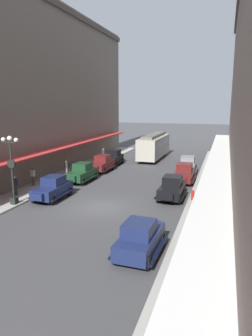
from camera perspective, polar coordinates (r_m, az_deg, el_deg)
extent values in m
plane|color=#424244|center=(23.47, -4.51, -7.17)|extent=(200.00, 200.00, 0.00)
cube|color=#A8A59E|center=(27.08, -19.43, -5.06)|extent=(3.00, 60.00, 0.15)
cube|color=#A8A59E|center=(21.88, 14.22, -8.74)|extent=(3.00, 60.00, 0.15)
cube|color=#BF3333|center=(26.79, -20.88, 1.09)|extent=(1.80, 54.00, 0.16)
cube|color=white|center=(21.03, 16.25, -1.36)|extent=(1.80, 54.00, 0.16)
cube|color=#193D23|center=(30.95, -8.14, -1.16)|extent=(1.80, 3.94, 0.80)
cube|color=#193D23|center=(31.01, -7.97, 0.29)|extent=(1.48, 1.74, 0.70)
cube|color=#8C9EA8|center=(31.01, -7.97, 0.29)|extent=(1.41, 1.70, 0.42)
cube|color=#193D23|center=(29.12, -10.06, -1.94)|extent=(0.94, 0.38, 0.52)
cube|color=black|center=(30.61, -6.54, -1.88)|extent=(0.33, 3.51, 0.12)
cube|color=black|center=(31.47, -9.66, -1.59)|extent=(0.33, 3.51, 0.12)
cylinder|color=black|center=(29.51, -7.94, -2.59)|extent=(0.24, 0.69, 0.68)
cylinder|color=black|center=(30.26, -10.66, -2.32)|extent=(0.24, 0.69, 0.68)
cylinder|color=black|center=(31.89, -5.71, -1.45)|extent=(0.24, 0.69, 0.68)
cylinder|color=black|center=(32.59, -8.29, -1.23)|extent=(0.24, 0.69, 0.68)
cube|color=#591919|center=(35.37, -4.44, 0.56)|extent=(1.82, 3.95, 0.80)
cube|color=#591919|center=(35.46, -4.29, 1.82)|extent=(1.49, 1.74, 0.70)
cube|color=#8C9EA8|center=(35.46, -4.29, 1.82)|extent=(1.42, 1.71, 0.42)
cube|color=#591919|center=(33.47, -5.91, -0.03)|extent=(0.95, 0.39, 0.52)
cube|color=black|center=(35.07, -3.01, -0.06)|extent=(0.35, 3.52, 0.12)
cube|color=black|center=(35.83, -5.82, 0.15)|extent=(0.35, 3.52, 0.12)
cylinder|color=black|center=(33.91, -4.11, -0.62)|extent=(0.24, 0.69, 0.68)
cylinder|color=black|center=(34.58, -6.57, -0.43)|extent=(0.24, 0.69, 0.68)
cylinder|color=black|center=(36.38, -2.40, 0.25)|extent=(0.24, 0.69, 0.68)
cylinder|color=black|center=(37.00, -4.72, 0.42)|extent=(0.24, 0.69, 0.68)
cube|color=#19234C|center=(25.82, -13.37, -3.97)|extent=(1.71, 3.90, 0.80)
cube|color=#19234C|center=(25.84, -13.16, -2.23)|extent=(1.44, 1.70, 0.70)
cube|color=#8C9EA8|center=(25.84, -13.16, -2.23)|extent=(1.37, 1.67, 0.42)
cube|color=#19234C|center=(24.09, -15.97, -5.13)|extent=(0.94, 0.36, 0.52)
cube|color=black|center=(25.45, -11.49, -4.87)|extent=(0.25, 3.51, 0.12)
cube|color=black|center=(26.40, -15.11, -4.44)|extent=(0.25, 3.51, 0.12)
cylinder|color=black|center=(24.42, -13.33, -5.87)|extent=(0.22, 0.68, 0.68)
cylinder|color=black|center=(25.26, -16.49, -5.44)|extent=(0.22, 0.68, 0.68)
cylinder|color=black|center=(26.68, -10.33, -4.22)|extent=(0.22, 0.68, 0.68)
cylinder|color=black|center=(27.46, -13.32, -3.89)|extent=(0.22, 0.68, 0.68)
cube|color=#19234C|center=(16.28, 2.67, -13.20)|extent=(1.83, 3.95, 0.80)
cube|color=#19234C|center=(15.75, 2.43, -11.10)|extent=(1.50, 1.75, 0.70)
cube|color=#8C9EA8|center=(15.75, 2.43, -11.10)|extent=(1.42, 1.71, 0.42)
cube|color=#19234C|center=(18.14, 4.68, -10.35)|extent=(0.95, 0.39, 0.52)
cube|color=black|center=(16.69, -0.55, -13.75)|extent=(0.36, 3.52, 0.12)
cube|color=black|center=(16.19, 5.98, -14.65)|extent=(0.36, 3.52, 0.12)
cylinder|color=black|center=(17.85, 1.44, -12.26)|extent=(0.24, 0.69, 0.68)
cylinder|color=black|center=(17.46, 6.61, -12.92)|extent=(0.24, 0.69, 0.68)
cylinder|color=black|center=(15.54, -1.85, -16.13)|extent=(0.24, 0.69, 0.68)
cylinder|color=black|center=(15.09, 4.13, -17.06)|extent=(0.24, 0.69, 0.68)
cube|color=black|center=(39.24, -2.40, 1.70)|extent=(1.85, 3.96, 0.80)
cube|color=black|center=(39.35, -2.30, 2.84)|extent=(1.50, 1.75, 0.70)
cube|color=#8C9EA8|center=(39.35, -2.30, 2.84)|extent=(1.43, 1.72, 0.42)
cube|color=black|center=(37.25, -3.41, 1.22)|extent=(0.95, 0.40, 0.52)
cube|color=black|center=(39.02, -1.07, 1.17)|extent=(0.38, 3.52, 0.12)
cube|color=black|center=(39.60, -3.70, 1.31)|extent=(0.38, 3.52, 0.12)
cylinder|color=black|center=(37.80, -1.87, 0.69)|extent=(0.25, 0.69, 0.68)
cylinder|color=black|center=(38.30, -4.17, 0.82)|extent=(0.25, 0.69, 0.68)
cylinder|color=black|center=(40.36, -0.71, 1.41)|extent=(0.25, 0.69, 0.68)
cylinder|color=black|center=(40.84, -2.88, 1.52)|extent=(0.25, 0.69, 0.68)
cube|color=black|center=(25.46, 8.42, -4.00)|extent=(1.73, 3.91, 0.80)
cube|color=black|center=(25.50, 8.57, -2.23)|extent=(1.45, 1.71, 0.70)
cube|color=#8C9EA8|center=(25.50, 8.57, -2.23)|extent=(1.38, 1.68, 0.42)
cube|color=black|center=(23.43, 7.52, -5.24)|extent=(0.94, 0.37, 0.52)
cube|color=black|center=(25.41, 10.51, -4.85)|extent=(0.26, 3.51, 0.12)
cube|color=black|center=(25.71, 6.31, -4.53)|extent=(0.26, 3.51, 0.12)
cylinder|color=black|center=(24.16, 9.72, -5.90)|extent=(0.22, 0.68, 0.68)
cylinder|color=black|center=(24.43, 5.96, -5.59)|extent=(0.22, 0.68, 0.68)
cylinder|color=black|center=(26.75, 10.61, -4.19)|extent=(0.22, 0.68, 0.68)
cylinder|color=black|center=(27.00, 7.20, -3.93)|extent=(0.22, 0.68, 0.68)
cube|color=slate|center=(35.15, 11.22, 0.29)|extent=(1.83, 3.96, 0.80)
cube|color=slate|center=(35.26, 11.30, 1.56)|extent=(1.50, 1.75, 0.70)
cube|color=#8C9EA8|center=(35.26, 11.30, 1.56)|extent=(1.42, 1.71, 0.42)
cube|color=slate|center=(33.06, 10.91, -0.33)|extent=(0.95, 0.39, 0.52)
cube|color=#393A3D|center=(35.16, 12.74, -0.31)|extent=(0.36, 3.52, 0.12)
cube|color=#393A3D|center=(35.30, 9.66, -0.13)|extent=(0.36, 3.52, 0.12)
cylinder|color=black|center=(33.85, 12.36, -0.89)|extent=(0.24, 0.69, 0.68)
cylinder|color=black|center=(33.97, 9.64, -0.74)|extent=(0.24, 0.69, 0.68)
cylinder|color=black|center=(36.52, 12.63, 0.02)|extent=(0.24, 0.69, 0.68)
cylinder|color=black|center=(36.63, 10.11, 0.16)|extent=(0.24, 0.69, 0.68)
cube|color=#591919|center=(30.92, 10.58, -1.26)|extent=(1.71, 3.91, 0.80)
cube|color=#591919|center=(31.00, 10.69, 0.20)|extent=(1.45, 1.70, 0.70)
cube|color=#8C9EA8|center=(31.00, 10.69, 0.20)|extent=(1.37, 1.67, 0.42)
cube|color=#591919|center=(28.85, 10.06, -2.07)|extent=(0.94, 0.36, 0.52)
cube|color=black|center=(30.89, 12.31, -1.95)|extent=(0.25, 3.51, 0.12)
cube|color=black|center=(31.11, 8.83, -1.72)|extent=(0.25, 3.51, 0.12)
cylinder|color=black|center=(29.61, 11.77, -2.68)|extent=(0.22, 0.68, 0.68)
cylinder|color=black|center=(29.80, 8.68, -2.47)|extent=(0.22, 0.68, 0.68)
cylinder|color=black|center=(32.25, 12.29, -1.52)|extent=(0.22, 0.68, 0.68)
cylinder|color=black|center=(32.43, 9.45, -1.33)|extent=(0.22, 0.68, 0.68)
cube|color=#ADA899|center=(43.41, 5.16, 3.99)|extent=(2.61, 9.63, 2.70)
cube|color=#5F5C54|center=(43.23, 5.20, 6.00)|extent=(1.60, 8.66, 0.36)
cube|color=#8C9EA8|center=(43.35, 5.17, 4.61)|extent=(2.63, 8.86, 0.95)
cube|color=black|center=(40.89, 4.19, 1.32)|extent=(2.01, 1.22, 0.40)
cube|color=black|center=(46.42, 5.95, 2.54)|extent=(2.01, 1.22, 0.40)
cube|color=black|center=(25.04, -19.83, -5.67)|extent=(0.44, 0.44, 0.50)
cylinder|color=black|center=(24.46, -20.22, -0.41)|extent=(0.16, 0.16, 4.20)
cube|color=black|center=(24.13, -20.57, 4.47)|extent=(1.10, 0.10, 0.10)
sphere|color=white|center=(24.46, -21.62, 4.90)|extent=(0.32, 0.32, 0.32)
sphere|color=white|center=(23.78, -19.56, 4.88)|extent=(0.32, 0.32, 0.32)
sphere|color=white|center=(24.10, -20.62, 5.13)|extent=(0.36, 0.36, 0.36)
cylinder|color=black|center=(24.37, -20.30, 0.74)|extent=(0.64, 0.18, 0.64)
cylinder|color=silver|center=(24.45, -20.16, 0.78)|extent=(0.56, 0.02, 0.56)
cylinder|color=#B21E19|center=(25.02, 12.15, -5.00)|extent=(0.24, 0.24, 0.70)
sphere|color=#B21E19|center=(24.92, 12.19, -4.18)|extent=(0.20, 0.20, 0.20)
cylinder|color=#2D2D33|center=(27.26, -19.56, -3.87)|extent=(0.24, 0.24, 0.85)
cube|color=#26262D|center=(27.09, -19.66, -2.43)|extent=(0.36, 0.22, 0.56)
sphere|color=tan|center=(27.00, -19.72, -1.61)|extent=(0.22, 0.22, 0.22)
cylinder|color=#4C4238|center=(30.09, -16.69, -2.24)|extent=(0.24, 0.24, 0.85)
cube|color=white|center=(29.93, -16.77, -0.93)|extent=(0.36, 0.22, 0.56)
sphere|color=brown|center=(29.85, -16.82, -0.18)|extent=(0.22, 0.22, 0.22)
cylinder|color=slate|center=(32.97, -10.83, -0.74)|extent=(0.24, 0.24, 0.85)
cube|color=#26262D|center=(32.83, -10.87, 0.46)|extent=(0.36, 0.22, 0.56)
sphere|color=brown|center=(32.75, -10.90, 1.14)|extent=(0.22, 0.22, 0.22)
cylinder|color=black|center=(32.73, -10.91, 1.35)|extent=(0.28, 0.28, 0.04)
cylinder|color=slate|center=(41.39, -4.16, 1.97)|extent=(0.24, 0.24, 0.85)
cube|color=#26262D|center=(41.27, -4.17, 2.94)|extent=(0.36, 0.22, 0.56)
sphere|color=tan|center=(41.21, -4.18, 3.49)|extent=(0.22, 0.22, 0.22)
cylinder|color=black|center=(41.20, -4.19, 3.65)|extent=(0.28, 0.28, 0.04)
cylinder|color=#4C4238|center=(37.22, 16.36, 0.41)|extent=(0.24, 0.24, 0.85)
cube|color=#3F598C|center=(37.09, 16.42, 1.48)|extent=(0.36, 0.22, 0.56)
sphere|color=tan|center=(37.03, 16.45, 2.09)|extent=(0.22, 0.22, 0.22)
cylinder|color=black|center=(37.01, 16.47, 2.27)|extent=(0.28, 0.28, 0.04)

